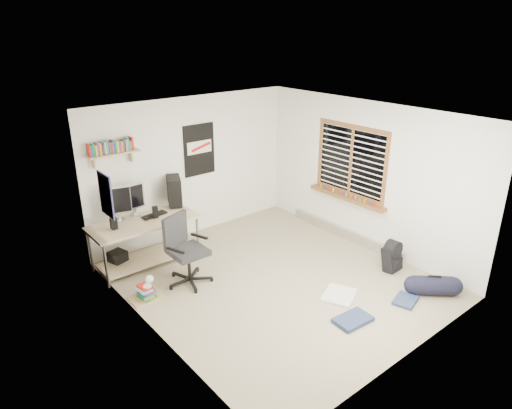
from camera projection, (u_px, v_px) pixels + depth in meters
floor at (275, 280)px, 6.94m from camera, size 4.00×4.50×0.01m
ceiling at (278, 115)px, 6.01m from camera, size 4.00×4.50×0.01m
back_wall at (192, 167)px, 8.10m from camera, size 4.00×0.01×2.50m
left_wall at (147, 244)px, 5.30m from camera, size 0.01×4.50×2.50m
right_wall at (366, 176)px, 7.65m from camera, size 0.01×4.50×2.50m
desk at (146, 243)px, 7.28m from camera, size 1.72×0.84×0.77m
monitor_left at (118, 206)px, 7.07m from camera, size 0.42×0.20×0.45m
monitor_right at (134, 202)px, 7.28m from camera, size 0.38×0.13×0.41m
pc_tower at (174, 191)px, 7.70m from camera, size 0.39×0.50×0.47m
keyboard at (155, 215)px, 7.31m from camera, size 0.43×0.20×0.02m
speaker_left at (114, 223)px, 6.81m from camera, size 0.09×0.09×0.18m
speaker_right at (155, 212)px, 7.21m from camera, size 0.11×0.11×0.18m
office_chair at (188, 253)px, 6.70m from camera, size 0.89×0.89×1.06m
wall_shelf at (113, 154)px, 6.97m from camera, size 0.80×0.22×0.24m
poster_back_wall at (199, 150)px, 8.06m from camera, size 0.62×0.03×0.92m
poster_left_wall at (106, 195)px, 6.08m from camera, size 0.02×0.42×0.60m
window at (350, 161)px, 7.76m from camera, size 0.10×1.50×1.26m
baseboard_heater at (345, 233)px, 8.27m from camera, size 0.08×2.50×0.18m
backpack at (392, 258)px, 7.15m from camera, size 0.31×0.25×0.40m
duffel_bag at (433, 286)px, 6.52m from camera, size 0.40×0.40×0.55m
tshirt at (339, 295)px, 6.51m from camera, size 0.63×0.59×0.04m
jeans_a at (353, 320)px, 5.96m from camera, size 0.51×0.35×0.05m
jeans_b at (405, 300)px, 6.38m from camera, size 0.43×0.36×0.05m
book_stack at (146, 289)px, 6.41m from camera, size 0.49×0.43×0.30m
desk_lamp at (146, 275)px, 6.32m from camera, size 0.19×0.23×0.20m
subwoofer at (118, 259)px, 7.25m from camera, size 0.30×0.30×0.27m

